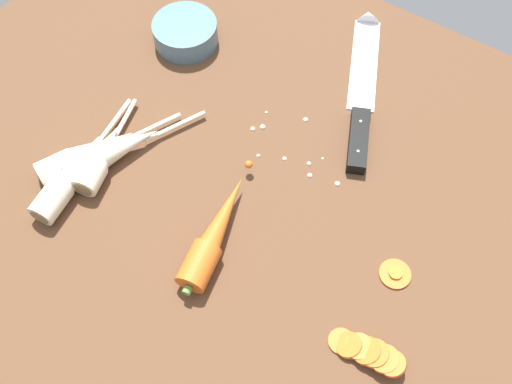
{
  "coord_description": "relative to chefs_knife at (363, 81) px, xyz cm",
  "views": [
    {
      "loc": [
        22.14,
        -35.84,
        72.96
      ],
      "look_at": [
        0.0,
        -2.0,
        1.5
      ],
      "focal_mm": 39.88,
      "sensor_mm": 36.0,
      "label": 1
    }
  ],
  "objects": [
    {
      "name": "chefs_knife",
      "position": [
        0.0,
        0.0,
        0.0
      ],
      "size": [
        17.28,
        33.05,
        4.18
      ],
      "color": "silver",
      "rests_on": "ground_plane"
    },
    {
      "name": "parsnip_mid_right",
      "position": [
        -27.07,
        -40.29,
        1.33
      ],
      "size": [
        6.0,
        23.93,
        4.0
      ],
      "color": "beige",
      "rests_on": "ground_plane"
    },
    {
      "name": "parsnip_back",
      "position": [
        -25.44,
        -35.62,
        1.33
      ],
      "size": [
        6.88,
        17.92,
        4.0
      ],
      "color": "beige",
      "rests_on": "ground_plane"
    },
    {
      "name": "carrot_slice_stack",
      "position": [
        21.14,
        -39.06,
        0.44
      ],
      "size": [
        10.11,
        4.25,
        3.27
      ],
      "color": "#D6601E",
      "rests_on": "ground_plane"
    },
    {
      "name": "parsnip_front",
      "position": [
        -27.53,
        -36.24,
        1.33
      ],
      "size": [
        12.04,
        21.76,
        4.0
      ],
      "color": "beige",
      "rests_on": "ground_plane"
    },
    {
      "name": "whole_carrot",
      "position": [
        -3.91,
        -36.63,
        1.45
      ],
      "size": [
        7.42,
        21.82,
        4.2
      ],
      "color": "#D6601E",
      "rests_on": "ground_plane"
    },
    {
      "name": "parsnip_mid_left",
      "position": [
        -24.62,
        -33.84,
        1.33
      ],
      "size": [
        12.19,
        21.82,
        4.0
      ],
      "color": "beige",
      "rests_on": "ground_plane"
    },
    {
      "name": "mince_crumbs",
      "position": [
        -3.13,
        -17.4,
        -0.25
      ],
      "size": [
        16.89,
        10.54,
        0.89
      ],
      "color": "beige",
      "rests_on": "ground_plane"
    },
    {
      "name": "prep_bowl",
      "position": [
        -30.08,
        -8.26,
        1.5
      ],
      "size": [
        11.0,
        11.0,
        4.0
      ],
      "color": "slate",
      "rests_on": "ground_plane"
    },
    {
      "name": "carrot_slice_stray_near",
      "position": [
        19.47,
        -27.36,
        -0.29
      ],
      "size": [
        4.37,
        4.37,
        0.7
      ],
      "color": "#D6601E",
      "rests_on": "ground_plane"
    },
    {
      "name": "ground_plane",
      "position": [
        -2.99,
        -25.62,
        -2.65
      ],
      "size": [
        120.0,
        90.0,
        4.0
      ],
      "primitive_type": "cube",
      "color": "brown"
    }
  ]
}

